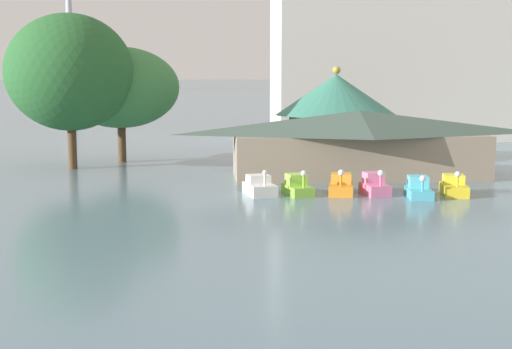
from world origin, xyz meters
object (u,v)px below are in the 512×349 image
Objects in this scene: pedal_boat_orange at (341,186)px; shoreline_tree_mid at (120,88)px; green_roof_pavilion at (336,113)px; pedal_boat_cyan at (418,189)px; pedal_boat_white at (260,187)px; background_building_block at (438,32)px; boathouse at (359,142)px; shoreline_tree_tall_left at (70,72)px; pedal_boat_yellow at (454,187)px; pedal_boat_pink at (375,186)px; pedal_boat_lime at (297,187)px.

shoreline_tree_mid is (-15.87, 18.04, 5.95)m from pedal_boat_orange.
pedal_boat_cyan is at bearing -83.97° from green_roof_pavilion.
green_roof_pavilion is at bearing 142.06° from pedal_boat_white.
pedal_boat_cyan is 45.63m from background_building_block.
boathouse is at bearing -29.92° from shoreline_tree_mid.
shoreline_tree_tall_left is 0.31× the size of background_building_block.
boathouse is (-4.36, 8.27, 2.09)m from pedal_boat_yellow.
shoreline_tree_mid is at bearing -143.88° from pedal_boat_pink.
green_roof_pavilion is (7.96, 16.46, 3.79)m from pedal_boat_white.
shoreline_tree_mid is (-18.60, 1.43, 2.18)m from green_roof_pavilion.
pedal_boat_white is at bearing -43.94° from shoreline_tree_tall_left.
pedal_boat_pink is at bearing -85.55° from pedal_boat_yellow.
pedal_boat_orange is at bearing -100.61° from pedal_boat_cyan.
pedal_boat_yellow is at bearing 75.73° from pedal_boat_pink.
pedal_boat_white is at bearing -84.43° from pedal_boat_yellow.
pedal_boat_lime reaches higher than pedal_boat_cyan.
background_building_block is (24.53, 39.87, 12.14)m from pedal_boat_white.
pedal_boat_pink is 0.20× the size of shoreline_tree_tall_left.
pedal_boat_lime is 0.07× the size of background_building_block.
green_roof_pavilion is at bearing -4.39° from shoreline_tree_mid.
green_roof_pavilion is at bearing -167.17° from pedal_boat_cyan.
background_building_block is (16.56, 32.69, 10.02)m from boathouse.
shoreline_tree_tall_left is at bearing -172.71° from green_roof_pavilion.
background_building_block is (19.29, 40.02, 12.11)m from pedal_boat_orange.
pedal_boat_orange is 1.26× the size of pedal_boat_pink.
shoreline_tree_tall_left reaches higher than shoreline_tree_mid.
pedal_boat_yellow is 0.29× the size of green_roof_pavilion.
shoreline_tree_mid is (-13.04, 18.10, 5.95)m from pedal_boat_lime.
pedal_boat_white is 18.67m from green_roof_pavilion.
pedal_boat_pink is 0.81× the size of pedal_boat_yellow.
pedal_boat_lime is at bearing 72.85° from pedal_boat_white.
pedal_boat_pink is (2.10, -0.40, 0.04)m from pedal_boat_orange.
pedal_boat_pink is at bearing -33.43° from shoreline_tree_tall_left.
shoreline_tree_tall_left is 1.23× the size of shoreline_tree_mid.
background_building_block reaches higher than pedal_boat_cyan.
green_roof_pavilion is at bearing 7.29° from shoreline_tree_tall_left.
green_roof_pavilion reaches higher than pedal_boat_cyan.
green_roof_pavilion is (-0.00, 9.28, 1.68)m from boathouse.
pedal_boat_orange is 4.86m from pedal_boat_cyan.
pedal_boat_white is 12.38m from pedal_boat_yellow.
pedal_boat_yellow is at bearing -106.59° from background_building_block.
pedal_boat_orange is (2.83, 0.07, 0.00)m from pedal_boat_lime.
pedal_boat_yellow is 0.08× the size of background_building_block.
shoreline_tree_mid is at bearing -147.99° from background_building_block.
pedal_boat_pink is 0.12× the size of boathouse.
pedal_boat_orange is 7.16m from pedal_boat_yellow.
background_building_block reaches higher than pedal_boat_yellow.
pedal_boat_orange is 1.01× the size of pedal_boat_cyan.
pedal_boat_white is 21.66m from shoreline_tree_mid.
pedal_boat_white is at bearing -137.93° from boathouse.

